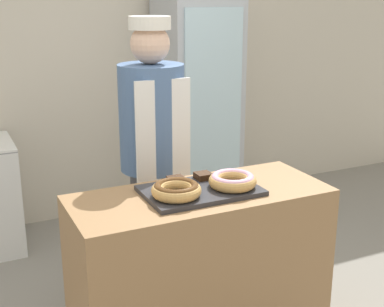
# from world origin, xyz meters

# --- Properties ---
(wall_back) EXTENTS (8.00, 0.06, 2.70)m
(wall_back) POSITION_xyz_m (0.00, 2.13, 1.35)
(wall_back) COLOR beige
(wall_back) RESTS_ON ground_plane
(display_counter) EXTENTS (1.33, 0.54, 0.91)m
(display_counter) POSITION_xyz_m (0.00, 0.00, 0.45)
(display_counter) COLOR #997047
(display_counter) RESTS_ON ground_plane
(serving_tray) EXTENTS (0.58, 0.37, 0.02)m
(serving_tray) POSITION_xyz_m (0.00, 0.00, 0.92)
(serving_tray) COLOR #2D2D33
(serving_tray) RESTS_ON display_counter
(donut_chocolate_glaze) EXTENTS (0.24, 0.24, 0.07)m
(donut_chocolate_glaze) POSITION_xyz_m (-0.16, -0.05, 0.97)
(donut_chocolate_glaze) COLOR tan
(donut_chocolate_glaze) RESTS_ON serving_tray
(donut_light_glaze) EXTENTS (0.24, 0.24, 0.07)m
(donut_light_glaze) POSITION_xyz_m (0.16, -0.05, 0.97)
(donut_light_glaze) COLOR tan
(donut_light_glaze) RESTS_ON serving_tray
(brownie_back_left) EXTENTS (0.08, 0.08, 0.03)m
(brownie_back_left) POSITION_xyz_m (-0.08, 0.13, 0.95)
(brownie_back_left) COLOR #382111
(brownie_back_left) RESTS_ON serving_tray
(brownie_back_right) EXTENTS (0.08, 0.08, 0.03)m
(brownie_back_right) POSITION_xyz_m (0.08, 0.13, 0.95)
(brownie_back_right) COLOR #382111
(brownie_back_right) RESTS_ON serving_tray
(baker_person) EXTENTS (0.39, 0.39, 1.75)m
(baker_person) POSITION_xyz_m (-0.01, 0.63, 0.92)
(baker_person) COLOR #4C4C51
(baker_person) RESTS_ON ground_plane
(beverage_fridge) EXTENTS (0.61, 0.60, 1.93)m
(beverage_fridge) POSITION_xyz_m (0.84, 1.77, 0.96)
(beverage_fridge) COLOR #ADB2B7
(beverage_fridge) RESTS_ON ground_plane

